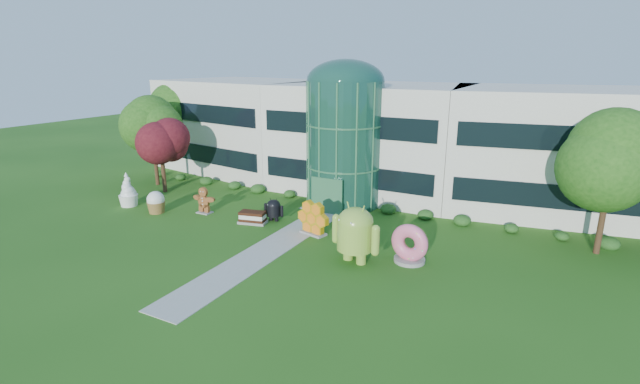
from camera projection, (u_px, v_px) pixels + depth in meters
The scene contains 14 objects.
ground at pixel (259, 255), 27.97m from camera, with size 140.00×140.00×0.00m, color #215114.
building at pixel (373, 137), 41.94m from camera, with size 46.00×15.00×9.30m, color beige, non-canonical shape.
atrium at pixel (345, 144), 36.78m from camera, with size 6.00×6.00×9.80m, color #194738.
walkway at pixel (277, 244), 29.66m from camera, with size 2.40×20.00×0.04m, color #9E9E93.
tree_red at pixel (162, 159), 40.51m from camera, with size 4.00×4.00×6.00m, color #3F0C14, non-canonical shape.
trees_backdrop at pixel (350, 151), 37.82m from camera, with size 52.00×8.00×8.40m, color #1C4B12, non-canonical shape.
android_green at pixel (355, 230), 26.64m from camera, with size 3.43×2.29×3.89m, color #88B339, non-canonical shape.
android_black at pixel (274, 208), 33.73m from camera, with size 1.66×1.11×1.88m, color black, non-canonical shape.
donut at pixel (410, 243), 26.80m from camera, with size 2.28×1.09×2.37m, color #DD5489, non-canonical shape.
gingerbread at pixel (204, 200), 35.39m from camera, with size 2.25×0.86×2.07m, color brown, non-canonical shape.
ice_cream_sandwich at pixel (253, 217), 33.32m from camera, with size 2.01×1.00×0.89m, color black, non-canonical shape.
honeycomb at pixel (313, 219), 31.09m from camera, with size 2.67×0.95×2.10m, color orange, non-canonical shape.
froyo at pixel (128, 189), 37.05m from camera, with size 1.59×1.59×2.73m, color white, non-canonical shape.
cupcake at pixel (156, 202), 35.51m from camera, with size 1.43×1.43×1.72m, color white, non-canonical shape.
Camera 1 is at (15.41, -21.03, 11.43)m, focal length 26.00 mm.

